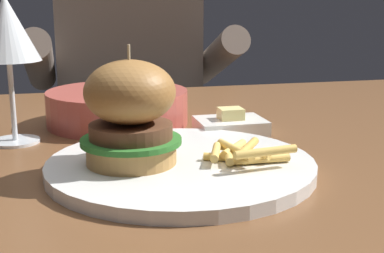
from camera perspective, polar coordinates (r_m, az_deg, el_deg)
dining_table at (r=0.73m, az=2.46°, el=-8.07°), size 1.37×0.94×0.74m
main_plate at (r=0.60m, az=-1.19°, el=-4.22°), size 0.30×0.30×0.01m
burger_sandwich at (r=0.57m, az=-6.59°, el=1.50°), size 0.11×0.11×0.13m
fries_pile at (r=0.59m, az=5.27°, el=-2.80°), size 0.09×0.09×0.02m
wine_glass at (r=0.73m, az=-19.14°, el=9.50°), size 0.08×0.08×0.19m
butter_dish at (r=0.77m, az=4.12°, el=0.20°), size 0.10×0.07×0.04m
soup_bowl at (r=0.83m, az=-7.94°, el=2.23°), size 0.21×0.21×0.06m
diner_person at (r=1.46m, az=-6.67°, el=-1.13°), size 0.51×0.36×1.18m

